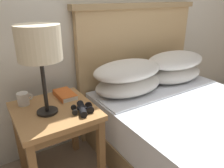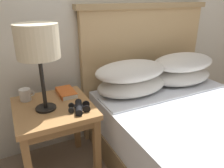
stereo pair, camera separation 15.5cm
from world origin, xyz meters
name	(u,v)px [view 2 (the right image)]	position (x,y,z in m)	size (l,w,h in m)	color
nightstand	(54,117)	(-0.50, 0.69, 0.48)	(0.50, 0.53, 0.56)	#AD7A47
bed	(207,142)	(0.42, 0.18, 0.31)	(1.29, 1.95, 1.19)	olive
table_lamp	(38,43)	(-0.55, 0.66, 0.99)	(0.25, 0.25, 0.54)	black
book_on_nightstand	(66,92)	(-0.38, 0.82, 0.58)	(0.12, 0.20, 0.04)	silver
binoculars_pair	(79,107)	(-0.37, 0.55, 0.59)	(0.15, 0.16, 0.05)	black
coffee_mug	(25,95)	(-0.65, 0.85, 0.61)	(0.10, 0.08, 0.08)	silver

